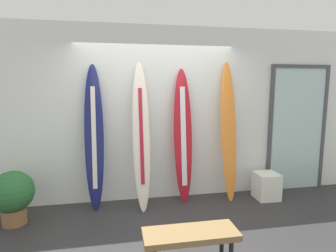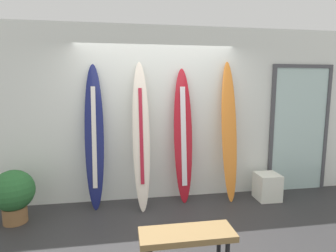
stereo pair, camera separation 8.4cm
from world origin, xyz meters
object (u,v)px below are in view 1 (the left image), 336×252
object	(u,v)px
surfboard_crimson	(183,136)
bench	(191,238)
surfboard_sunset	(229,133)
glass_door	(297,126)
surfboard_navy	(94,138)
potted_plant	(13,194)
display_block_left	(266,186)
surfboard_ivory	(141,137)

from	to	relation	value
surfboard_crimson	bench	size ratio (longest dim) A/B	2.35
surfboard_sunset	glass_door	distance (m)	1.40
surfboard_crimson	surfboard_sunset	xyz separation A→B (m)	(0.75, -0.04, 0.04)
surfboard_crimson	surfboard_sunset	distance (m)	0.76
surfboard_crimson	bench	distance (m)	1.97
surfboard_crimson	bench	bearing A→B (deg)	-101.15
surfboard_crimson	bench	xyz separation A→B (m)	(-0.36, -1.83, -0.65)
surfboard_navy	potted_plant	world-z (taller)	surfboard_navy
bench	display_block_left	bearing A→B (deg)	43.31
surfboard_crimson	display_block_left	bearing A→B (deg)	-7.30
surfboard_sunset	potted_plant	size ratio (longest dim) A/B	3.07
surfboard_navy	display_block_left	distance (m)	2.90
display_block_left	glass_door	xyz separation A→B (m)	(0.75, 0.35, 0.93)
surfboard_sunset	glass_door	xyz separation A→B (m)	(1.38, 0.21, 0.03)
surfboard_navy	potted_plant	bearing A→B (deg)	-162.08
surfboard_sunset	potted_plant	xyz separation A→B (m)	(-3.18, -0.32, -0.69)
surfboard_crimson	glass_door	xyz separation A→B (m)	(2.14, 0.17, 0.08)
surfboard_navy	glass_door	distance (m)	3.51
surfboard_sunset	surfboard_crimson	bearing A→B (deg)	177.18
glass_door	potted_plant	world-z (taller)	glass_door
surfboard_crimson	potted_plant	distance (m)	2.54
glass_door	potted_plant	xyz separation A→B (m)	(-4.56, -0.52, -0.73)
display_block_left	glass_door	distance (m)	1.24
surfboard_navy	display_block_left	xyz separation A→B (m)	(2.76, -0.17, -0.87)
surfboard_ivory	bench	xyz separation A→B (m)	(0.31, -1.72, -0.68)
surfboard_crimson	glass_door	distance (m)	2.14
display_block_left	bench	size ratio (longest dim) A/B	0.47
display_block_left	glass_door	size ratio (longest dim) A/B	0.19
glass_door	surfboard_ivory	bearing A→B (deg)	-174.49
potted_plant	bench	size ratio (longest dim) A/B	0.81
surfboard_sunset	potted_plant	distance (m)	3.27
surfboard_crimson	potted_plant	xyz separation A→B (m)	(-2.43, -0.35, -0.65)
glass_door	potted_plant	distance (m)	4.65
surfboard_sunset	glass_door	bearing A→B (deg)	8.48
potted_plant	bench	xyz separation A→B (m)	(2.07, -1.47, 0.00)
surfboard_crimson	surfboard_sunset	size ratio (longest dim) A/B	0.95
surfboard_crimson	bench	world-z (taller)	surfboard_crimson
surfboard_ivory	surfboard_crimson	world-z (taller)	surfboard_ivory
potted_plant	bench	world-z (taller)	potted_plant
display_block_left	surfboard_crimson	bearing A→B (deg)	172.70
surfboard_crimson	potted_plant	size ratio (longest dim) A/B	2.90
surfboard_crimson	glass_door	world-z (taller)	glass_door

